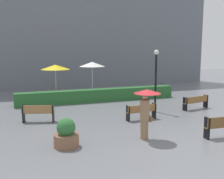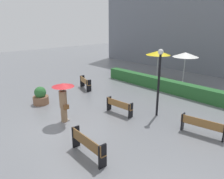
# 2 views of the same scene
# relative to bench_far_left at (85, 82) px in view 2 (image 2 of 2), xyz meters

# --- Properties ---
(ground_plane) EXTENTS (60.00, 60.00, 0.00)m
(ground_plane) POSITION_rel_bench_far_left_xyz_m (4.32, -4.38, -0.52)
(ground_plane) COLOR slate
(bench_far_left) EXTENTS (1.60, 0.78, 0.88)m
(bench_far_left) POSITION_rel_bench_far_left_xyz_m (0.00, 0.00, 0.00)
(bench_far_left) COLOR #9E7242
(bench_far_left) RESTS_ON ground
(bench_far_right) EXTENTS (1.91, 0.66, 0.80)m
(bench_far_right) POSITION_rel_bench_far_left_xyz_m (9.23, -0.27, -0.04)
(bench_far_right) COLOR olive
(bench_far_right) RESTS_ON ground
(bench_near_right) EXTENTS (1.87, 0.41, 0.90)m
(bench_near_right) POSITION_rel_bench_far_left_xyz_m (7.09, -5.00, 0.02)
(bench_near_right) COLOR brown
(bench_near_right) RESTS_ON ground
(bench_mid_center) EXTENTS (1.70, 0.47, 0.80)m
(bench_mid_center) POSITION_rel_bench_far_left_xyz_m (5.05, -1.35, -0.04)
(bench_mid_center) COLOR olive
(bench_mid_center) RESTS_ON ground
(pedestrian_with_umbrella) EXTENTS (1.08, 1.08, 2.04)m
(pedestrian_with_umbrella) POSITION_rel_bench_far_left_xyz_m (3.89, -4.06, 0.86)
(pedestrian_with_umbrella) COLOR #8C6B4C
(pedestrian_with_umbrella) RESTS_ON ground
(planter_pot) EXTENTS (0.94, 0.94, 1.10)m
(planter_pot) POSITION_rel_bench_far_left_xyz_m (0.71, -3.84, -0.05)
(planter_pot) COLOR brown
(planter_pot) RESTS_ON ground
(lamp_post) EXTENTS (0.28, 0.28, 3.58)m
(lamp_post) POSITION_rel_bench_far_left_xyz_m (6.58, 0.01, 1.70)
(lamp_post) COLOR black
(lamp_post) RESTS_ON ground
(patio_umbrella_yellow) EXTENTS (2.11, 2.11, 2.47)m
(patio_umbrella_yellow) POSITION_rel_bench_far_left_xyz_m (1.81, 6.51, 1.77)
(patio_umbrella_yellow) COLOR silver
(patio_umbrella_yellow) RESTS_ON ground
(patio_umbrella_white) EXTENTS (1.94, 1.94, 2.64)m
(patio_umbrella_white) POSITION_rel_bench_far_left_xyz_m (4.54, 6.19, 1.94)
(patio_umbrella_white) COLOR silver
(patio_umbrella_white) RESTS_ON ground
(hedge_strip) EXTENTS (11.17, 0.70, 0.87)m
(hedge_strip) POSITION_rel_bench_far_left_xyz_m (4.42, 4.02, -0.09)
(hedge_strip) COLOR #28602D
(hedge_strip) RESTS_ON ground
(building_facade) EXTENTS (28.00, 1.20, 11.71)m
(building_facade) POSITION_rel_bench_far_left_xyz_m (4.32, 11.62, 5.33)
(building_facade) COLOR slate
(building_facade) RESTS_ON ground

